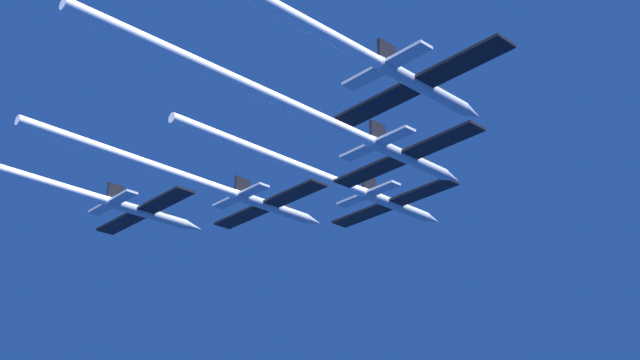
{
  "coord_description": "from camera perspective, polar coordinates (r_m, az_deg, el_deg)",
  "views": [
    {
      "loc": [
        48.75,
        -55.84,
        -30.32
      ],
      "look_at": [
        -0.15,
        -10.19,
        0.15
      ],
      "focal_mm": 46.75,
      "sensor_mm": 36.0,
      "label": 1
    }
  ],
  "objects": [
    {
      "name": "jet_left_wing",
      "position": [
        76.85,
        -7.35,
        -0.44
      ],
      "size": [
        14.77,
        32.25,
        2.45
      ],
      "color": "#B2BAC6"
    },
    {
      "name": "jet_right_wing",
      "position": [
        62.53,
        0.57,
        3.99
      ],
      "size": [
        14.77,
        37.16,
        2.45
      ],
      "color": "#B2BAC6"
    },
    {
      "name": "jet_left_outer",
      "position": [
        79.25,
        -17.17,
        -0.52
      ],
      "size": [
        14.77,
        36.69,
        2.45
      ],
      "color": "#B2BAC6"
    },
    {
      "name": "jet_lead",
      "position": [
        75.71,
        1.65,
        -0.33
      ],
      "size": [
        14.77,
        32.1,
        2.45
      ],
      "color": "#B2BAC6"
    },
    {
      "name": "jet_right_outer",
      "position": [
        53.48,
        1.24,
        9.52
      ],
      "size": [
        14.77,
        35.2,
        2.45
      ],
      "color": "#B2BAC6"
    }
  ]
}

